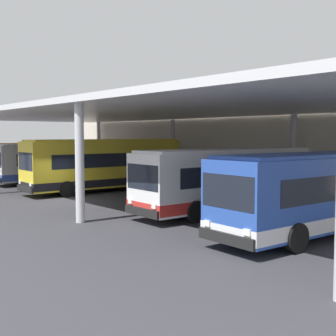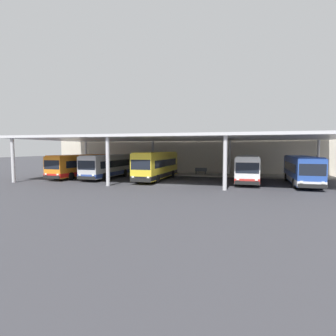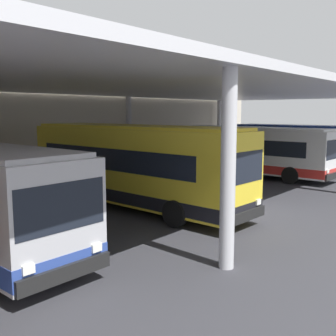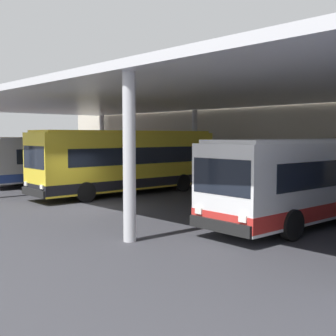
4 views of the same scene
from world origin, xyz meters
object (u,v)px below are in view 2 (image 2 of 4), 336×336
bus_departing (302,170)px  bench_waiting (201,171)px  banner_sign (95,161)px  bus_nearest_bay (79,166)px  bus_middle_bay (157,165)px  bus_second_bay (108,166)px  trash_bin (175,170)px  bus_far_bay (247,168)px

bus_departing → bench_waiting: bus_departing is taller
banner_sign → bus_nearest_bay: bearing=-80.1°
bus_middle_bay → bench_waiting: size_ratio=6.34×
bus_middle_bay → bus_departing: 17.00m
bus_second_bay → trash_bin: (7.94, 6.84, -0.98)m
bus_second_bay → bench_waiting: bearing=31.3°
bus_nearest_bay → bus_far_bay: same height
bench_waiting → bus_second_bay: bearing=-148.7°
bus_nearest_bay → banner_sign: bearing=99.9°
bus_second_bay → bench_waiting: size_ratio=5.88×
bus_nearest_bay → banner_sign: banner_sign is taller
bus_middle_bay → bus_departing: (16.98, -0.76, -0.19)m
bus_middle_bay → trash_bin: 7.24m
bus_departing → bus_far_bay: bearing=170.9°
bench_waiting → bus_far_bay: bearing=-48.3°
bus_nearest_bay → bus_middle_bay: 11.45m
bus_middle_bay → banner_sign: size_ratio=3.57×
bus_far_bay → bus_nearest_bay: bearing=-179.8°
bus_middle_bay → trash_bin: bus_middle_bay is taller
bench_waiting → bus_middle_bay: bearing=-122.3°
bus_nearest_bay → bus_departing: 28.44m
bus_nearest_bay → bus_middle_bay: (11.45, -0.09, 0.19)m
bus_middle_bay → bus_far_bay: bus_middle_bay is taller
bus_nearest_bay → bench_waiting: 17.78m
bus_middle_bay → banner_sign: (-12.58, 6.57, 0.14)m
bus_nearest_bay → trash_bin: 14.17m
bus_far_bay → trash_bin: 12.52m
bench_waiting → bus_nearest_bay: bearing=-155.5°
bus_departing → banner_sign: size_ratio=3.32×
trash_bin → banner_sign: (-13.41, -0.53, 1.30)m
bus_middle_bay → bus_far_bay: (11.20, 0.16, -0.19)m
bench_waiting → trash_bin: 3.90m
bus_second_bay → bus_departing: 24.11m
bus_second_bay → bench_waiting: bus_second_bay is taller
bus_middle_bay → trash_bin: (0.83, 7.10, -1.16)m
bus_departing → bench_waiting: 14.79m
bus_nearest_bay → bench_waiting: size_ratio=5.94×
bus_middle_bay → bus_far_bay: size_ratio=1.07×
bus_far_bay → bus_second_bay: bearing=179.7°
bus_nearest_bay → trash_bin: bearing=29.7°
bus_departing → bench_waiting: bearing=146.2°
bench_waiting → banner_sign: bearing=-177.1°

